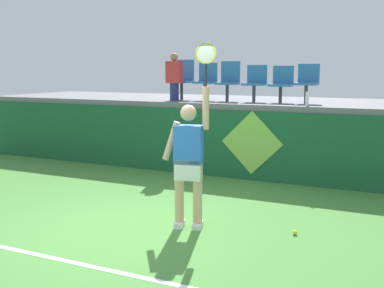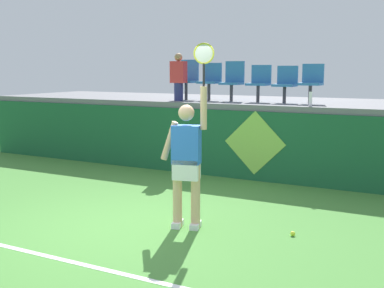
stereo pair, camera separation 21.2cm
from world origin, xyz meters
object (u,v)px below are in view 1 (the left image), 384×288
Objects in this scene: stadium_chair_2 at (229,79)px; stadium_chair_5 at (307,81)px; stadium_chair_3 at (255,81)px; stadium_chair_0 at (183,78)px; stadium_chair_4 at (282,82)px; spectator_0 at (174,76)px; water_bottle at (307,99)px; tennis_player at (189,159)px; tennis_ball at (295,233)px; stadium_chair_1 at (206,79)px.

stadium_chair_2 reaches higher than stadium_chair_5.
stadium_chair_3 is at bearing -0.76° from stadium_chair_2.
stadium_chair_4 is at bearing -0.23° from stadium_chair_0.
stadium_chair_0 is 0.44m from spectator_0.
water_bottle is at bearing -4.93° from spectator_0.
stadium_chair_5 is at bearing -0.19° from stadium_chair_0.
tennis_player is 4.29m from stadium_chair_5.
spectator_0 reaches higher than stadium_chair_2.
tennis_ball is at bearing -71.34° from stadium_chair_4.
water_bottle is at bearing 76.33° from tennis_player.
tennis_player reaches higher than stadium_chair_3.
spectator_0 is at bearing -166.18° from stadium_chair_3.
stadium_chair_5 reaches higher than stadium_chair_4.
stadium_chair_1 is at bearing 179.89° from stadium_chair_3.
stadium_chair_5 reaches higher than stadium_chair_3.
stadium_chair_1 is at bearing 128.55° from tennis_ball.
spectator_0 is (-3.60, 3.35, 2.01)m from tennis_ball.
tennis_player is 3.60m from water_bottle.
spectator_0 reaches higher than water_bottle.
stadium_chair_4 is at bearing 135.29° from water_bottle.
water_bottle is at bearing -76.82° from stadium_chair_5.
spectator_0 is at bearing -171.48° from stadium_chair_5.
stadium_chair_1 is (0.58, -0.01, -0.03)m from stadium_chair_0.
tennis_ball is at bearing -63.86° from stadium_chair_3.
tennis_ball is 0.09× the size of stadium_chair_4.
water_bottle is at bearing 100.67° from tennis_ball.
tennis_player is 3.04× the size of stadium_chair_1.
water_bottle is 0.78m from stadium_chair_5.
spectator_0 is (-2.32, -0.43, 0.11)m from stadium_chair_4.
water_bottle is at bearing -20.23° from stadium_chair_2.
stadium_chair_1 is 0.96× the size of stadium_chair_2.
tennis_ball is 4.63m from stadium_chair_3.
stadium_chair_3 is at bearing -0.11° from stadium_chair_1.
stadium_chair_3 is 1.11m from stadium_chair_5.
stadium_chair_2 is 1.13× the size of stadium_chair_4.
stadium_chair_2 reaches higher than tennis_ball.
stadium_chair_1 is at bearing 179.91° from stadium_chair_4.
stadium_chair_3 is (-0.44, 4.12, 0.96)m from tennis_player.
spectator_0 is (-0.00, -0.44, 0.03)m from stadium_chair_0.
stadium_chair_2 is 1.08× the size of stadium_chair_5.
water_bottle is 0.33× the size of stadium_chair_1.
tennis_player is 1.74m from tennis_ball.
tennis_player is 2.43× the size of spectator_0.
stadium_chair_4 is 0.53m from stadium_chair_5.
stadium_chair_1 is at bearing -0.67° from stadium_chair_0.
stadium_chair_0 is at bearing 179.81° from stadium_chair_5.
stadium_chair_5 is at bearing -0.07° from stadium_chair_1.
stadium_chair_5 reaches higher than water_bottle.
stadium_chair_3 is at bearing 179.97° from stadium_chair_5.
tennis_ball is 0.07× the size of stadium_chair_0.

